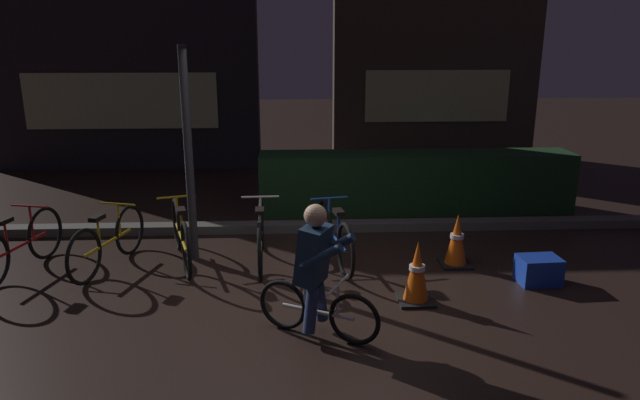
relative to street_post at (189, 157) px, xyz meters
name	(u,v)px	position (x,y,z in m)	size (l,w,h in m)	color
ground_plane	(303,299)	(1.31, -1.20, -1.27)	(40.00, 40.00, 0.00)	black
sidewalk_curb	(300,227)	(1.31, 1.00, -1.21)	(12.00, 0.24, 0.12)	#56544F
hedge_row	(415,182)	(3.11, 1.90, -0.81)	(4.80, 0.70, 0.92)	#19381C
storefront_left	(120,48)	(-2.19, 5.30, 1.15)	(5.43, 0.54, 4.86)	#262328
storefront_right	(437,40)	(4.34, 6.00, 1.30)	(4.45, 0.54, 5.16)	#42382D
street_post	(189,157)	(0.00, 0.00, 0.00)	(0.10, 0.10, 2.54)	#2D2D33
parked_bike_leftmost	(19,245)	(-1.92, -0.35, -0.93)	(0.48, 1.57, 0.74)	black
parked_bike_left_mid	(108,241)	(-0.95, -0.23, -0.94)	(0.52, 1.52, 0.72)	black
parked_bike_center_left	(181,235)	(-0.13, -0.12, -0.92)	(0.56, 1.60, 0.76)	black
parked_bike_center_right	(261,235)	(0.82, -0.14, -0.93)	(0.46, 1.64, 0.76)	black
parked_bike_right_mid	(335,236)	(1.70, -0.20, -0.93)	(0.46, 1.60, 0.75)	black
traffic_cone_near	(417,273)	(2.46, -1.30, -0.95)	(0.36, 0.36, 0.66)	black
traffic_cone_far	(457,241)	(3.14, -0.34, -0.96)	(0.36, 0.36, 0.63)	black
blue_crate	(539,270)	(3.90, -0.90, -1.12)	(0.44, 0.32, 0.30)	#193DB7
cyclist	(316,270)	(1.41, -1.93, -0.64)	(1.08, 0.67, 1.25)	black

